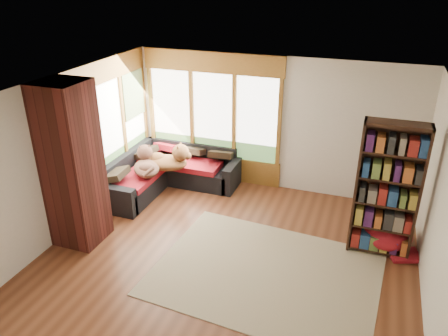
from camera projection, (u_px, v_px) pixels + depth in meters
The scene contains 17 objects.
floor at pixel (229, 255), 6.73m from camera, with size 5.50×5.50×0.00m, color #532A17.
ceiling at pixel (230, 90), 5.63m from camera, with size 5.50×5.50×0.00m, color white.
wall_back at pixel (272, 124), 8.32m from camera, with size 5.50×0.04×2.60m, color silver.
wall_front at pixel (142, 293), 4.05m from camera, with size 5.50×0.04×2.60m, color silver.
wall_left at pixel (68, 154), 7.02m from camera, with size 0.04×5.00×2.60m, color silver.
wall_right at pixel (441, 213), 5.35m from camera, with size 0.04×5.00×2.60m, color silver.
windows_back at pixel (213, 116), 8.63m from camera, with size 2.82×0.10×1.90m.
windows_left at pixel (111, 127), 8.01m from camera, with size 0.10×2.62×1.90m.
roller_blind at pixel (133, 95), 8.54m from camera, with size 0.03×0.72×0.90m, color #799760.
brick_chimney at pixel (72, 166), 6.61m from camera, with size 0.70×0.70×2.60m, color #471914.
sectional_sofa at pixel (164, 174), 8.65m from camera, with size 2.20×2.20×0.80m.
area_rug at pixel (266, 273), 6.34m from camera, with size 3.14×2.40×0.01m, color beige.
bookshelf at pixel (387, 191), 6.37m from camera, with size 0.91×0.30×2.12m.
pouf at pixel (386, 232), 6.89m from camera, with size 0.81×0.81×0.44m, color maroon.
dog_tan at pixel (170, 156), 8.29m from camera, with size 0.91×0.64×0.47m.
dog_brindle at pixel (146, 160), 8.16m from camera, with size 0.79×0.87×0.42m.
throw_pillows at pixel (167, 149), 8.56m from camera, with size 1.98×1.68×0.45m.
Camera 1 is at (1.78, -5.23, 4.07)m, focal length 35.00 mm.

